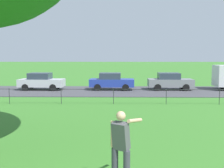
# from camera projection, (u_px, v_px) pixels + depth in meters

# --- Properties ---
(street_strip) EXTENTS (80.00, 7.37, 0.01)m
(street_strip) POSITION_uv_depth(u_px,v_px,m) (115.00, 91.00, 23.28)
(street_strip) COLOR #424247
(street_strip) RESTS_ON ground
(park_fence) EXTENTS (33.43, 0.04, 1.00)m
(park_fence) POSITION_uv_depth(u_px,v_px,m) (114.00, 94.00, 16.73)
(park_fence) COLOR #232328
(park_fence) RESTS_ON ground
(person_thrower) EXTENTS (0.77, 0.68, 1.77)m
(person_thrower) POSITION_uv_depth(u_px,v_px,m) (121.00, 146.00, 6.11)
(person_thrower) COLOR #383842
(person_thrower) RESTS_ON ground
(car_silver_center) EXTENTS (4.05, 1.92, 1.54)m
(car_silver_center) POSITION_uv_depth(u_px,v_px,m) (41.00, 81.00, 23.99)
(car_silver_center) COLOR #B7BABF
(car_silver_center) RESTS_ON ground
(car_blue_far_right) EXTENTS (4.03, 1.88, 1.54)m
(car_blue_far_right) POSITION_uv_depth(u_px,v_px,m) (111.00, 81.00, 24.02)
(car_blue_far_right) COLOR #233899
(car_blue_far_right) RESTS_ON ground
(car_grey_far_left) EXTENTS (4.02, 1.85, 1.54)m
(car_grey_far_left) POSITION_uv_depth(u_px,v_px,m) (170.00, 81.00, 24.01)
(car_grey_far_left) COLOR slate
(car_grey_far_left) RESTS_ON ground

